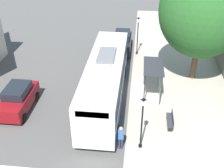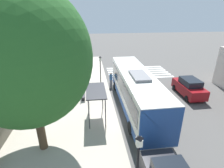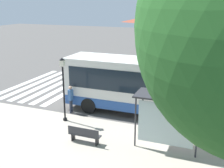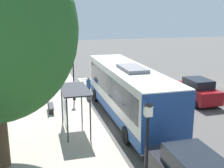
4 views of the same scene
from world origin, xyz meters
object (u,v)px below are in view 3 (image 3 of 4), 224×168
at_px(bus_shelter, 168,106).
at_px(parked_car_far_lane, 154,74).
at_px(street_lamp_near, 63,84).
at_px(bus, 159,86).
at_px(bench, 84,135).
at_px(pedestrian, 71,97).

relative_size(bus_shelter, parked_car_far_lane, 0.75).
relative_size(street_lamp_near, parked_car_far_lane, 0.90).
bearing_deg(bus_shelter, bus, 18.57).
xyz_separation_m(bus, bench, (-4.94, 2.62, -1.42)).
height_order(bus_shelter, street_lamp_near, street_lamp_near).
relative_size(bus, street_lamp_near, 3.10).
xyz_separation_m(pedestrian, parked_car_far_lane, (8.04, -3.43, -0.13)).
relative_size(bus_shelter, bench, 1.90).
height_order(bus, bus_shelter, bus).
distance_m(street_lamp_near, parked_car_far_lane, 9.90).
height_order(street_lamp_near, parked_car_far_lane, street_lamp_near).
bearing_deg(bus, street_lamp_near, 119.97).
distance_m(bus_shelter, bench, 4.40).
bearing_deg(bus, parked_car_far_lane, 15.96).
relative_size(bus, bus_shelter, 3.73).
relative_size(pedestrian, parked_car_far_lane, 0.42).
distance_m(bus, bus_shelter, 4.03).
distance_m(bench, parked_car_far_lane, 11.39).
xyz_separation_m(bus_shelter, parked_car_far_lane, (10.23, 3.12, -1.22)).
bearing_deg(bus_shelter, pedestrian, 71.50).
height_order(pedestrian, street_lamp_near, street_lamp_near).
xyz_separation_m(pedestrian, street_lamp_near, (-1.25, -0.29, 1.23)).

